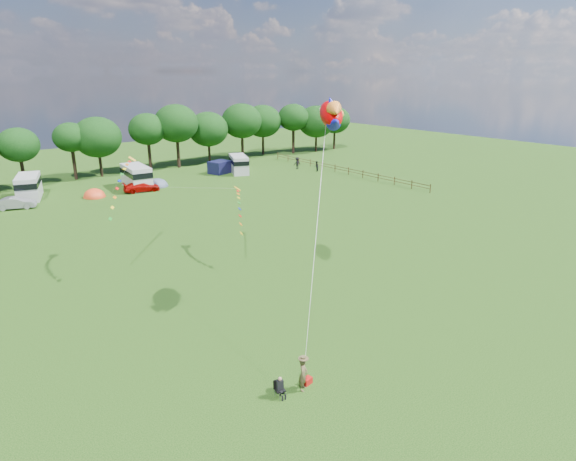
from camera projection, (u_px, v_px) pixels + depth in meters
ground_plane at (365, 319)px, 31.09m from camera, size 180.00×180.00×0.00m
tree_line at (122, 133)px, 72.99m from camera, size 102.98×10.98×10.27m
fence at (342, 169)px, 75.41m from camera, size 0.12×33.12×1.20m
car_b at (16, 203)px, 55.87m from camera, size 4.24×2.70×1.40m
car_c at (142, 187)px, 63.94m from camera, size 4.81×2.68×1.36m
campervan_b at (29, 186)px, 60.34m from camera, size 4.17×6.45×2.93m
campervan_c at (136, 176)px, 65.68m from camera, size 3.26×6.50×3.08m
campervan_d at (239, 164)px, 75.59m from camera, size 4.42×6.05×2.73m
tent_orange at (95, 197)px, 61.38m from camera, size 2.75×3.02×2.15m
tent_greyblue at (158, 186)px, 67.12m from camera, size 2.88×3.15×2.14m
awning_navy at (220, 167)px, 75.40m from camera, size 3.64×3.25×1.92m
kite_flyer at (303, 374)px, 23.99m from camera, size 0.77×0.74×1.78m
camp_chair at (280, 385)px, 23.51m from camera, size 0.55×0.56×1.14m
kite_bag at (307, 381)px, 24.64m from camera, size 0.54×0.40×0.35m
fish_kite at (332, 115)px, 30.58m from camera, size 3.32×4.12×2.27m
streamer_kite_b at (123, 178)px, 37.94m from camera, size 4.25×4.74×3.81m
streamer_kite_c at (239, 203)px, 40.94m from camera, size 3.10×5.02×2.82m
walker_a at (316, 166)px, 76.84m from camera, size 0.95×0.88×1.66m
walker_b at (297, 163)px, 78.67m from camera, size 1.32×0.74×1.94m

